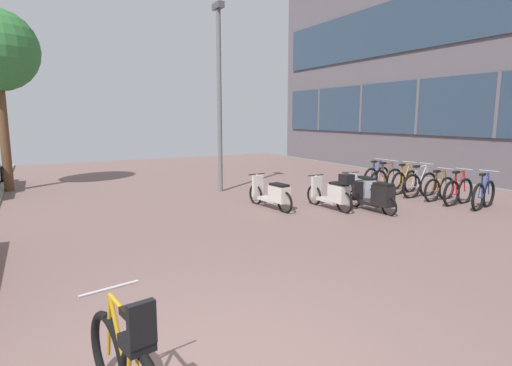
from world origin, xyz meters
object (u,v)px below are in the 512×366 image
(bicycle_rack_00, at_px, (484,195))
(bicycle_rack_04, at_px, (405,182))
(bicycle_rack_02, at_px, (439,189))
(bicycle_rack_05, at_px, (386,180))
(scooter_near, at_px, (362,188))
(bicycle_rack_01, at_px, (458,192))
(scooter_mid, at_px, (377,196))
(lamp_post, at_px, (219,90))
(bicycle_rack_03, at_px, (420,185))
(scooter_extra, at_px, (273,194))
(bicycle_rack_06, at_px, (376,177))
(scooter_far, at_px, (334,192))

(bicycle_rack_00, relative_size, bicycle_rack_04, 1.00)
(bicycle_rack_02, distance_m, bicycle_rack_05, 1.86)
(bicycle_rack_02, height_order, scooter_near, bicycle_rack_02)
(bicycle_rack_00, bearing_deg, scooter_near, 135.77)
(bicycle_rack_01, xyz_separation_m, scooter_mid, (-2.58, 0.39, 0.05))
(bicycle_rack_01, height_order, scooter_near, bicycle_rack_01)
(bicycle_rack_04, xyz_separation_m, scooter_near, (-2.06, -0.36, 0.04))
(lamp_post, bearing_deg, bicycle_rack_03, -37.16)
(bicycle_rack_04, relative_size, scooter_extra, 0.76)
(bicycle_rack_00, height_order, bicycle_rack_03, bicycle_rack_03)
(bicycle_rack_04, distance_m, bicycle_rack_06, 1.24)
(bicycle_rack_02, distance_m, scooter_far, 3.44)
(bicycle_rack_02, height_order, scooter_mid, bicycle_rack_02)
(bicycle_rack_06, relative_size, scooter_mid, 0.81)
(bicycle_rack_00, distance_m, scooter_mid, 2.90)
(bicycle_rack_00, height_order, lamp_post, lamp_post)
(scooter_far, xyz_separation_m, scooter_extra, (-1.31, 0.81, -0.06))
(bicycle_rack_04, bearing_deg, bicycle_rack_02, -89.45)
(bicycle_rack_03, relative_size, lamp_post, 0.26)
(bicycle_rack_01, height_order, scooter_extra, bicycle_rack_01)
(bicycle_rack_00, relative_size, lamp_post, 0.25)
(bicycle_rack_01, relative_size, scooter_near, 0.78)
(bicycle_rack_03, xyz_separation_m, scooter_extra, (-4.65, 0.66, 0.03))
(bicycle_rack_00, bearing_deg, bicycle_rack_05, 94.39)
(bicycle_rack_01, distance_m, bicycle_rack_05, 2.47)
(scooter_mid, height_order, scooter_extra, scooter_extra)
(bicycle_rack_05, xyz_separation_m, bicycle_rack_06, (0.18, 0.62, -0.01))
(bicycle_rack_06, relative_size, scooter_extra, 0.72)
(scooter_far, distance_m, lamp_post, 4.89)
(bicycle_rack_02, relative_size, scooter_far, 0.77)
(bicycle_rack_05, distance_m, bicycle_rack_06, 0.64)
(bicycle_rack_05, bearing_deg, scooter_near, -153.24)
(bicycle_rack_03, relative_size, scooter_mid, 0.89)
(bicycle_rack_04, bearing_deg, scooter_near, -170.18)
(bicycle_rack_06, distance_m, scooter_mid, 3.79)
(bicycle_rack_05, xyz_separation_m, scooter_extra, (-4.57, -0.57, 0.04))
(bicycle_rack_01, height_order, lamp_post, lamp_post)
(scooter_far, bearing_deg, bicycle_rack_04, 12.67)
(bicycle_rack_03, xyz_separation_m, scooter_far, (-3.34, -0.14, 0.09))
(bicycle_rack_04, xyz_separation_m, scooter_far, (-3.39, -0.76, 0.10))
(bicycle_rack_03, relative_size, scooter_far, 0.85)
(bicycle_rack_04, relative_size, bicycle_rack_05, 0.98)
(bicycle_rack_05, xyz_separation_m, scooter_near, (-1.93, -0.97, 0.04))
(bicycle_rack_00, bearing_deg, scooter_far, 153.96)
(bicycle_rack_04, bearing_deg, scooter_far, -167.33)
(bicycle_rack_04, distance_m, lamp_post, 6.38)
(bicycle_rack_02, bearing_deg, scooter_mid, -174.98)
(bicycle_rack_00, xyz_separation_m, bicycle_rack_03, (-0.16, 1.85, 0.01))
(scooter_far, relative_size, lamp_post, 0.30)
(bicycle_rack_00, relative_size, bicycle_rack_02, 1.06)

